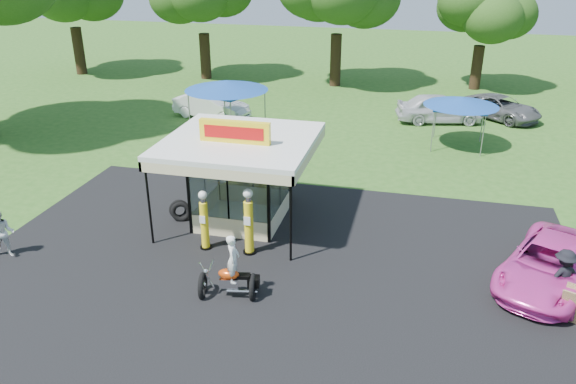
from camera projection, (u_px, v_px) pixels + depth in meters
name	position (u px, v px, depth m)	size (l,w,h in m)	color
ground	(254.00, 299.00, 17.06)	(120.00, 120.00, 0.00)	#2B571B
asphalt_apron	(272.00, 265.00, 18.83)	(20.00, 14.00, 0.04)	black
gas_station_kiosk	(241.00, 178.00, 21.20)	(5.40, 5.40, 4.18)	white
gas_pump_left	(204.00, 222.00, 19.46)	(0.42, 0.42, 2.24)	black
gas_pump_right	(249.00, 223.00, 19.11)	(0.46, 0.46, 2.47)	black
motorcycle	(231.00, 273.00, 16.87)	(1.91, 1.17, 2.19)	black
spare_tires	(180.00, 211.00, 21.81)	(1.01, 0.78, 0.82)	black
a_frame_sign	(573.00, 306.00, 15.81)	(0.68, 0.78, 1.11)	#593819
kiosk_car	(258.00, 187.00, 23.69)	(1.13, 2.82, 0.96)	yellow
pink_sedan	(550.00, 264.00, 17.55)	(2.39, 5.17, 1.44)	#EB40B4
spectator_west	(1.00, 234.00, 19.02)	(0.87, 0.68, 1.78)	white
spectator_east_a	(563.00, 277.00, 16.61)	(1.14, 0.66, 1.76)	black
bg_car_a	(211.00, 105.00, 34.49)	(1.66, 4.77, 1.57)	white
bg_car_c	(439.00, 108.00, 33.67)	(2.03, 5.03, 1.71)	silver
bg_car_d	(500.00, 107.00, 34.39)	(2.31, 5.01, 1.39)	slate
tent_west	(226.00, 86.00, 30.31)	(4.54, 4.54, 3.17)	gray
tent_east	(461.00, 102.00, 28.94)	(3.83, 3.83, 2.68)	gray
oak_far_d	(484.00, 11.00, 39.49)	(7.35, 7.35, 8.75)	black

